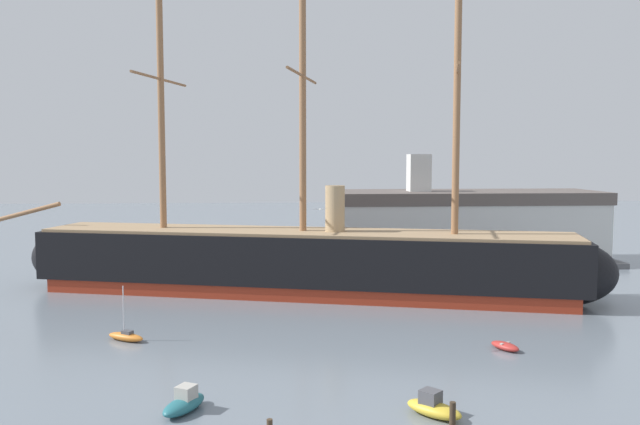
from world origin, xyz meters
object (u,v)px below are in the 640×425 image
at_px(motorboat_foreground_right, 433,407).
at_px(mooring_piling_nearest, 453,415).
at_px(tall_ship, 303,261).
at_px(dinghy_mid_right, 505,346).
at_px(dockside_warehouse_right, 466,227).
at_px(sailboat_mid_left, 126,336).
at_px(motorboat_foreground_left, 184,403).
at_px(seagull_in_flight, 320,209).
at_px(motorboat_far_left, 76,277).

bearing_deg(motorboat_foreground_right, mooring_piling_nearest, -66.14).
distance_m(tall_ship, dinghy_mid_right, 28.70).
distance_m(motorboat_foreground_right, dockside_warehouse_right, 62.14).
bearing_deg(mooring_piling_nearest, dockside_warehouse_right, 72.78).
height_order(tall_ship, dockside_warehouse_right, tall_ship).
bearing_deg(motorboat_foreground_right, sailboat_mid_left, 141.22).
bearing_deg(mooring_piling_nearest, motorboat_foreground_left, 167.81).
distance_m(dockside_warehouse_right, seagull_in_flight, 51.66).
height_order(motorboat_foreground_left, sailboat_mid_left, sailboat_mid_left).
xyz_separation_m(sailboat_mid_left, dinghy_mid_right, (32.53, -5.05, -0.08)).
xyz_separation_m(mooring_piling_nearest, dockside_warehouse_right, (18.75, 60.50, 4.71)).
xyz_separation_m(tall_ship, seagull_in_flight, (0.40, -22.62, 7.94)).
xyz_separation_m(tall_ship, dinghy_mid_right, (16.00, -23.55, -3.66)).
distance_m(motorboat_foreground_right, seagull_in_flight, 19.35).
height_order(motorboat_foreground_left, dockside_warehouse_right, dockside_warehouse_right).
height_order(dockside_warehouse_right, seagull_in_flight, dockside_warehouse_right).
bearing_deg(dinghy_mid_right, tall_ship, 124.19).
relative_size(dinghy_mid_right, dockside_warehouse_right, 0.07).
bearing_deg(seagull_in_flight, motorboat_far_left, 132.34).
xyz_separation_m(dinghy_mid_right, dockside_warehouse_right, (10.04, 45.31, 5.15)).
xyz_separation_m(tall_ship, mooring_piling_nearest, (7.29, -38.74, -3.23)).
xyz_separation_m(dockside_warehouse_right, seagull_in_flight, (-25.63, -44.38, 6.45)).
distance_m(dinghy_mid_right, dockside_warehouse_right, 46.69).
distance_m(motorboat_foreground_right, motorboat_far_left, 58.91).
bearing_deg(motorboat_foreground_left, mooring_piling_nearest, -12.19).
relative_size(sailboat_mid_left, dockside_warehouse_right, 0.11).
distance_m(tall_ship, motorboat_foreground_left, 36.52).
xyz_separation_m(motorboat_foreground_left, motorboat_foreground_right, (15.73, -1.85, -0.00)).
bearing_deg(mooring_piling_nearest, motorboat_far_left, 126.89).
relative_size(sailboat_mid_left, mooring_piling_nearest, 3.19).
distance_m(sailboat_mid_left, dinghy_mid_right, 32.92).
bearing_deg(seagull_in_flight, motorboat_foreground_left, -127.37).
height_order(mooring_piling_nearest, seagull_in_flight, seagull_in_flight).
bearing_deg(mooring_piling_nearest, sailboat_mid_left, 139.65).
bearing_deg(motorboat_foreground_right, dockside_warehouse_right, 71.65).
distance_m(motorboat_far_left, dockside_warehouse_right, 56.68).
bearing_deg(sailboat_mid_left, tall_ship, 48.21).
relative_size(motorboat_foreground_left, mooring_piling_nearest, 2.72).
distance_m(tall_ship, motorboat_far_left, 30.96).
relative_size(tall_ship, sailboat_mid_left, 15.23).
xyz_separation_m(motorboat_far_left, seagull_in_flight, (29.57, -32.45, 11.30)).
bearing_deg(dinghy_mid_right, seagull_in_flight, 176.59).
relative_size(motorboat_far_left, dockside_warehouse_right, 0.11).
height_order(sailboat_mid_left, motorboat_far_left, sailboat_mid_left).
bearing_deg(mooring_piling_nearest, tall_ship, 100.66).
bearing_deg(motorboat_far_left, tall_ship, -18.63).
height_order(tall_ship, sailboat_mid_left, tall_ship).
xyz_separation_m(motorboat_foreground_left, motorboat_far_left, (-19.97, 45.01, 0.06)).
bearing_deg(seagull_in_flight, dockside_warehouse_right, 59.99).
distance_m(motorboat_foreground_left, sailboat_mid_left, 18.23).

